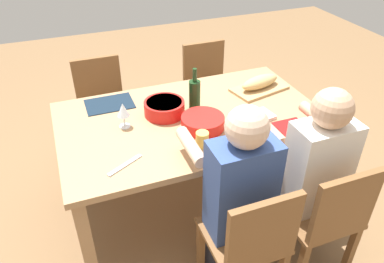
# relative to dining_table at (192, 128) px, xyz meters

# --- Properties ---
(ground_plane) EXTENTS (8.00, 8.00, 0.00)m
(ground_plane) POSITION_rel_dining_table_xyz_m (0.00, 0.00, -0.66)
(ground_plane) COLOR brown
(dining_table) EXTENTS (1.70, 1.04, 0.74)m
(dining_table) POSITION_rel_dining_table_xyz_m (0.00, 0.00, 0.00)
(dining_table) COLOR #A87F56
(dining_table) RESTS_ON ground_plane
(chair_far_left) EXTENTS (0.40, 0.40, 0.85)m
(chair_far_left) POSITION_rel_dining_table_xyz_m (-0.47, 0.84, -0.18)
(chair_far_left) COLOR brown
(chair_far_left) RESTS_ON ground_plane
(diner_far_left) EXTENTS (0.41, 0.53, 1.20)m
(diner_far_left) POSITION_rel_dining_table_xyz_m (-0.47, 0.66, 0.04)
(diner_far_left) COLOR #2D2D38
(diner_far_left) RESTS_ON ground_plane
(chair_near_left) EXTENTS (0.40, 0.40, 0.85)m
(chair_near_left) POSITION_rel_dining_table_xyz_m (-0.47, -0.84, -0.18)
(chair_near_left) COLOR brown
(chair_near_left) RESTS_ON ground_plane
(chair_far_center) EXTENTS (0.40, 0.40, 0.85)m
(chair_far_center) POSITION_rel_dining_table_xyz_m (0.00, 0.84, -0.18)
(chair_far_center) COLOR brown
(chair_far_center) RESTS_ON ground_plane
(diner_far_center) EXTENTS (0.41, 0.53, 1.20)m
(diner_far_center) POSITION_rel_dining_table_xyz_m (-0.00, 0.66, 0.04)
(diner_far_center) COLOR #2D2D38
(diner_far_center) RESTS_ON ground_plane
(chair_near_right) EXTENTS (0.40, 0.40, 0.85)m
(chair_near_right) POSITION_rel_dining_table_xyz_m (0.47, -0.84, -0.18)
(chair_near_right) COLOR brown
(chair_near_right) RESTS_ON ground_plane
(serving_bowl_greens) EXTENTS (0.27, 0.27, 0.07)m
(serving_bowl_greens) POSITION_rel_dining_table_xyz_m (-0.02, 0.13, 0.12)
(serving_bowl_greens) COLOR red
(serving_bowl_greens) RESTS_ON dining_table
(serving_bowl_fruit) EXTENTS (0.26, 0.26, 0.09)m
(serving_bowl_fruit) POSITION_rel_dining_table_xyz_m (0.15, -0.10, 0.13)
(serving_bowl_fruit) COLOR red
(serving_bowl_fruit) RESTS_ON dining_table
(cutting_board) EXTENTS (0.44, 0.30, 0.02)m
(cutting_board) POSITION_rel_dining_table_xyz_m (-0.59, -0.18, 0.09)
(cutting_board) COLOR tan
(cutting_board) RESTS_ON dining_table
(bread_loaf) EXTENTS (0.34, 0.18, 0.09)m
(bread_loaf) POSITION_rel_dining_table_xyz_m (-0.59, -0.18, 0.15)
(bread_loaf) COLOR tan
(bread_loaf) RESTS_ON cutting_board
(wine_bottle) EXTENTS (0.08, 0.08, 0.29)m
(wine_bottle) POSITION_rel_dining_table_xyz_m (-0.06, -0.10, 0.19)
(wine_bottle) COLOR #193819
(wine_bottle) RESTS_ON dining_table
(beer_bottle) EXTENTS (0.06, 0.06, 0.22)m
(beer_bottle) POSITION_rel_dining_table_xyz_m (-0.67, 0.41, 0.19)
(beer_bottle) COLOR brown
(beer_bottle) RESTS_ON dining_table
(wine_glass) EXTENTS (0.08, 0.08, 0.17)m
(wine_glass) POSITION_rel_dining_table_xyz_m (0.43, -0.05, 0.20)
(wine_glass) COLOR silver
(wine_glass) RESTS_ON dining_table
(placemat_far_left) EXTENTS (0.32, 0.23, 0.01)m
(placemat_far_left) POSITION_rel_dining_table_xyz_m (-0.47, 0.36, 0.08)
(placemat_far_left) COLOR maroon
(placemat_far_left) RESTS_ON dining_table
(cup_far_center) EXTENTS (0.08, 0.08, 0.09)m
(cup_far_center) POSITION_rel_dining_table_xyz_m (0.06, 0.31, 0.13)
(cup_far_center) COLOR gold
(cup_far_center) RESTS_ON dining_table
(placemat_near_right) EXTENTS (0.32, 0.23, 0.01)m
(placemat_near_right) POSITION_rel_dining_table_xyz_m (0.47, -0.36, 0.08)
(placemat_near_right) COLOR #142333
(placemat_near_right) RESTS_ON dining_table
(carving_knife) EXTENTS (0.21, 0.13, 0.01)m
(carving_knife) POSITION_rel_dining_table_xyz_m (0.51, 0.33, 0.08)
(carving_knife) COLOR silver
(carving_knife) RESTS_ON dining_table
(napkin_stack) EXTENTS (0.16, 0.16, 0.02)m
(napkin_stack) POSITION_rel_dining_table_xyz_m (-0.42, 0.16, 0.09)
(napkin_stack) COLOR white
(napkin_stack) RESTS_ON dining_table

